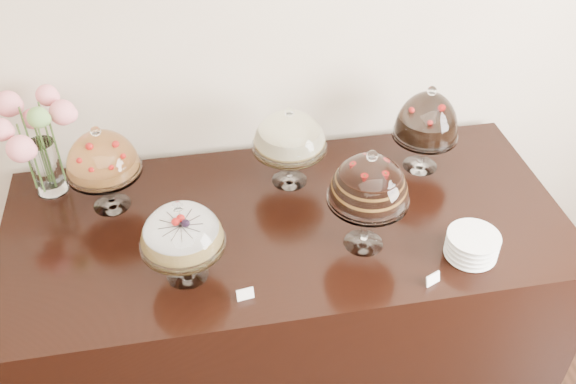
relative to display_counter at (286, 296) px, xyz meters
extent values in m
cube|color=beige|center=(-0.08, 0.55, 1.05)|extent=(5.00, 0.04, 3.00)
cube|color=black|center=(0.00, 0.00, 0.00)|extent=(2.20, 1.00, 0.90)
cone|color=white|center=(-0.40, -0.23, 0.46)|extent=(0.15, 0.15, 0.02)
cylinder|color=white|center=(-0.40, -0.23, 0.54)|extent=(0.03, 0.03, 0.13)
cylinder|color=white|center=(-0.40, -0.23, 0.61)|extent=(0.30, 0.30, 0.01)
cylinder|color=tan|center=(-0.40, -0.23, 0.64)|extent=(0.24, 0.24, 0.06)
sphere|color=red|center=(-0.33, -0.21, 0.68)|extent=(0.02, 0.02, 0.02)
sphere|color=red|center=(-0.45, -0.18, 0.68)|extent=(0.02, 0.02, 0.02)
sphere|color=red|center=(-0.41, -0.29, 0.68)|extent=(0.02, 0.02, 0.02)
sphere|color=white|center=(-0.40, -0.23, 0.77)|extent=(0.04, 0.04, 0.04)
cone|color=white|center=(0.26, -0.18, 0.46)|extent=(0.15, 0.15, 0.02)
cylinder|color=white|center=(0.26, -0.18, 0.57)|extent=(0.03, 0.03, 0.19)
cylinder|color=white|center=(0.26, -0.18, 0.67)|extent=(0.30, 0.30, 0.01)
cylinder|color=black|center=(0.26, -0.18, 0.73)|extent=(0.22, 0.22, 0.11)
sphere|color=red|center=(0.32, -0.17, 0.80)|extent=(0.02, 0.02, 0.02)
sphere|color=red|center=(0.26, -0.12, 0.80)|extent=(0.02, 0.02, 0.02)
sphere|color=red|center=(0.21, -0.16, 0.80)|extent=(0.02, 0.02, 0.02)
sphere|color=red|center=(0.23, -0.23, 0.80)|extent=(0.02, 0.02, 0.02)
sphere|color=red|center=(0.30, -0.23, 0.80)|extent=(0.02, 0.02, 0.02)
sphere|color=white|center=(0.26, -0.18, 0.86)|extent=(0.04, 0.04, 0.04)
cone|color=white|center=(0.06, 0.24, 0.46)|extent=(0.15, 0.15, 0.02)
cylinder|color=white|center=(0.06, 0.24, 0.55)|extent=(0.03, 0.03, 0.15)
cylinder|color=white|center=(0.06, 0.24, 0.63)|extent=(0.31, 0.31, 0.01)
cylinder|color=#FFF3C5|center=(0.06, 0.24, 0.67)|extent=(0.24, 0.24, 0.07)
sphere|color=white|center=(0.06, 0.24, 0.79)|extent=(0.04, 0.04, 0.04)
cone|color=white|center=(0.64, 0.24, 0.46)|extent=(0.15, 0.15, 0.02)
cylinder|color=white|center=(0.64, 0.24, 0.54)|extent=(0.03, 0.03, 0.13)
cylinder|color=white|center=(0.64, 0.24, 0.61)|extent=(0.27, 0.27, 0.01)
cylinder|color=black|center=(0.64, 0.24, 0.66)|extent=(0.23, 0.23, 0.08)
sphere|color=red|center=(0.70, 0.26, 0.71)|extent=(0.02, 0.02, 0.02)
sphere|color=red|center=(0.59, 0.28, 0.71)|extent=(0.02, 0.02, 0.02)
sphere|color=red|center=(0.62, 0.18, 0.71)|extent=(0.02, 0.02, 0.02)
sphere|color=white|center=(0.64, 0.24, 0.82)|extent=(0.04, 0.04, 0.04)
cone|color=white|center=(-0.67, 0.21, 0.46)|extent=(0.15, 0.15, 0.02)
cylinder|color=white|center=(-0.67, 0.21, 0.55)|extent=(0.03, 0.03, 0.14)
cylinder|color=white|center=(-0.67, 0.21, 0.62)|extent=(0.29, 0.29, 0.01)
cylinder|color=#B57335|center=(-0.67, 0.21, 0.65)|extent=(0.24, 0.24, 0.04)
sphere|color=red|center=(-0.61, 0.23, 0.68)|extent=(0.02, 0.02, 0.02)
sphere|color=red|center=(-0.66, 0.28, 0.68)|extent=(0.02, 0.02, 0.02)
sphere|color=red|center=(-0.72, 0.26, 0.68)|extent=(0.02, 0.02, 0.02)
sphere|color=red|center=(-0.74, 0.19, 0.68)|extent=(0.02, 0.02, 0.02)
sphere|color=red|center=(-0.69, 0.15, 0.68)|extent=(0.02, 0.02, 0.02)
sphere|color=red|center=(-0.63, 0.17, 0.68)|extent=(0.02, 0.02, 0.02)
sphere|color=white|center=(-0.67, 0.21, 0.81)|extent=(0.04, 0.04, 0.04)
cylinder|color=white|center=(-0.92, 0.36, 0.57)|extent=(0.11, 0.11, 0.24)
cylinder|color=#476B2D|center=(-0.86, 0.36, 0.65)|extent=(0.01, 0.01, 0.32)
sphere|color=pink|center=(-0.80, 0.36, 0.81)|extent=(0.10, 0.10, 0.10)
cylinder|color=#476B2D|center=(-0.89, 0.40, 0.67)|extent=(0.01, 0.01, 0.35)
sphere|color=pink|center=(-0.86, 0.45, 0.84)|extent=(0.09, 0.09, 0.09)
cylinder|color=#476B2D|center=(-0.93, 0.39, 0.62)|extent=(0.01, 0.01, 0.26)
sphere|color=pink|center=(-0.94, 0.43, 0.75)|extent=(0.08, 0.08, 0.08)
cylinder|color=#476B2D|center=(-0.96, 0.38, 0.66)|extent=(0.01, 0.01, 0.35)
sphere|color=pink|center=(-1.00, 0.41, 0.84)|extent=(0.10, 0.10, 0.10)
cylinder|color=#476B2D|center=(-0.97, 0.33, 0.64)|extent=(0.01, 0.01, 0.31)
sphere|color=pink|center=(-1.02, 0.30, 0.80)|extent=(0.09, 0.09, 0.09)
cylinder|color=#476B2D|center=(-0.94, 0.29, 0.62)|extent=(0.01, 0.01, 0.26)
sphere|color=pink|center=(-0.96, 0.23, 0.75)|extent=(0.10, 0.10, 0.10)
cylinder|color=#476B2D|center=(-0.90, 0.33, 0.66)|extent=(0.01, 0.01, 0.34)
sphere|color=#649347|center=(-0.88, 0.30, 0.83)|extent=(0.08, 0.08, 0.08)
cylinder|color=white|center=(0.63, -0.31, 0.45)|extent=(0.19, 0.19, 0.01)
cylinder|color=white|center=(0.63, -0.31, 0.47)|extent=(0.18, 0.18, 0.01)
cylinder|color=white|center=(0.63, -0.31, 0.48)|extent=(0.19, 0.19, 0.01)
cylinder|color=white|center=(0.63, -0.31, 0.49)|extent=(0.18, 0.18, 0.01)
cylinder|color=white|center=(0.63, -0.31, 0.50)|extent=(0.19, 0.19, 0.01)
cylinder|color=white|center=(0.63, -0.31, 0.51)|extent=(0.18, 0.18, 0.01)
cylinder|color=white|center=(0.63, -0.31, 0.52)|extent=(0.19, 0.19, 0.01)
cylinder|color=white|center=(0.63, -0.31, 0.53)|extent=(0.18, 0.18, 0.01)
cylinder|color=white|center=(0.63, -0.31, 0.54)|extent=(0.19, 0.19, 0.01)
cube|color=white|center=(-0.21, -0.38, 0.47)|extent=(0.06, 0.02, 0.04)
cube|color=white|center=(0.45, -0.42, 0.47)|extent=(0.06, 0.04, 0.04)
camera|label=1|loc=(-0.33, -1.85, 2.14)|focal=40.00mm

